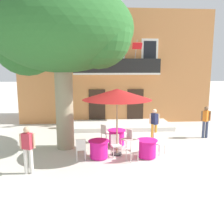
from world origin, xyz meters
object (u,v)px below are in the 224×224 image
cafe_chair_near_tree_1 (116,144)px  cafe_table_middle (117,137)px  cafe_chair_near_tree_0 (81,148)px  cafe_chair_front_0 (158,142)px  cafe_table_near_tree (99,149)px  pedestrian_mid_plaza (206,120)px  pedestrian_by_tree (154,122)px  pedestrian_near_entrance (28,147)px  plane_tree (60,33)px  ground_planter_left (60,123)px  cafe_chair_front_1 (133,149)px  cafe_chair_middle_1 (105,132)px  cafe_umbrella (117,94)px  cafe_chair_middle_0 (128,138)px  cafe_table_front (147,148)px

cafe_chair_near_tree_1 → cafe_table_middle: (0.18, 1.46, -0.14)m
cafe_chair_near_tree_0 → cafe_chair_front_0: same height
cafe_table_near_tree → pedestrian_mid_plaza: pedestrian_mid_plaza is taller
pedestrian_mid_plaza → pedestrian_by_tree: pedestrian_mid_plaza is taller
cafe_chair_near_tree_0 → cafe_table_middle: cafe_chair_near_tree_0 is taller
pedestrian_near_entrance → cafe_chair_near_tree_1: bearing=26.0°
plane_tree → pedestrian_by_tree: (4.55, 0.97, -4.29)m
plane_tree → ground_planter_left: plane_tree is taller
cafe_chair_near_tree_0 → cafe_chair_near_tree_1: (1.45, 0.42, 0.00)m
cafe_chair_front_0 → pedestrian_near_entrance: 5.39m
cafe_chair_front_1 → pedestrian_mid_plaza: bearing=35.1°
cafe_chair_front_0 → pedestrian_mid_plaza: size_ratio=0.53×
cafe_chair_near_tree_0 → cafe_chair_near_tree_1: same height
cafe_table_middle → cafe_chair_middle_1: cafe_chair_middle_1 is taller
plane_tree → cafe_table_middle: size_ratio=8.37×
cafe_chair_front_0 → cafe_umbrella: cafe_umbrella is taller
cafe_table_middle → pedestrian_by_tree: bearing=21.4°
cafe_chair_middle_0 → pedestrian_by_tree: pedestrian_by_tree is taller
cafe_table_near_tree → cafe_table_front: size_ratio=1.00×
plane_tree → pedestrian_near_entrance: (-0.87, -2.85, -4.23)m
cafe_table_middle → ground_planter_left: bearing=131.5°
cafe_umbrella → cafe_chair_near_tree_0: bearing=-160.5°
cafe_chair_near_tree_0 → cafe_table_front: 2.74m
plane_tree → cafe_table_near_tree: (1.62, -1.53, -4.81)m
cafe_umbrella → pedestrian_by_tree: 3.48m
cafe_chair_near_tree_1 → cafe_chair_front_1: size_ratio=1.00×
cafe_chair_near_tree_0 → cafe_umbrella: (1.51, 0.54, 2.08)m
cafe_chair_middle_0 → cafe_chair_front_0: size_ratio=1.00×
cafe_chair_middle_0 → cafe_chair_front_0: 1.42m
cafe_chair_near_tree_1 → cafe_chair_front_0: 1.88m
cafe_chair_near_tree_1 → cafe_chair_front_0: bearing=5.1°
cafe_chair_middle_1 → pedestrian_mid_plaza: (5.37, 0.39, 0.44)m
cafe_chair_near_tree_0 → cafe_umbrella: bearing=19.5°
cafe_table_middle → cafe_chair_middle_0: cafe_chair_middle_0 is taller
cafe_table_front → cafe_chair_front_0: size_ratio=0.95×
cafe_chair_front_1 → cafe_umbrella: (-0.58, 0.81, 2.08)m
plane_tree → cafe_umbrella: size_ratio=2.49×
cafe_table_middle → cafe_table_front: bearing=-57.9°
cafe_table_front → plane_tree: bearing=156.3°
cafe_table_middle → cafe_table_front: (1.11, -1.76, 0.00)m
plane_tree → cafe_chair_near_tree_1: bearing=-28.8°
pedestrian_near_entrance → pedestrian_mid_plaza: (8.23, 3.95, -0.00)m
cafe_table_middle → cafe_table_front: 2.08m
cafe_chair_near_tree_1 → cafe_chair_front_0: same height
cafe_chair_middle_0 → cafe_table_front: size_ratio=1.05×
cafe_table_front → pedestrian_by_tree: size_ratio=0.53×
cafe_chair_near_tree_0 → cafe_chair_middle_1: 2.65m
cafe_chair_front_1 → pedestrian_near_entrance: 3.97m
cafe_chair_middle_1 → ground_planter_left: size_ratio=1.62×
cafe_table_near_tree → cafe_umbrella: size_ratio=0.30×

